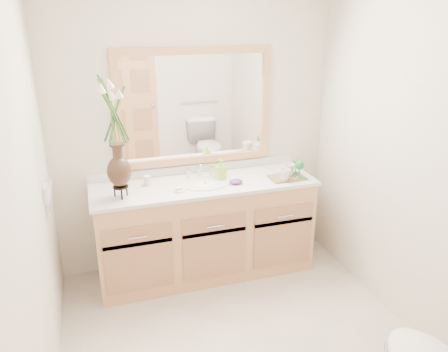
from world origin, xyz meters
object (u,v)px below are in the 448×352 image
object	(u,v)px
tumbler	(147,181)
flower_vase	(115,121)
tray	(287,177)
soap_bottle	(220,170)

from	to	relation	value
tumbler	flower_vase	bearing A→B (deg)	-140.00
tumbler	tray	distance (m)	1.16
tumbler	tray	world-z (taller)	tumbler
flower_vase	soap_bottle	xyz separation A→B (m)	(0.83, 0.15, -0.51)
flower_vase	tumbler	size ratio (longest dim) A/B	10.93
tumbler	tray	size ratio (longest dim) A/B	0.27
soap_bottle	tumbler	bearing A→B (deg)	162.27
flower_vase	soap_bottle	world-z (taller)	flower_vase
tray	soap_bottle	bearing A→B (deg)	162.43
tumbler	soap_bottle	distance (m)	0.61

